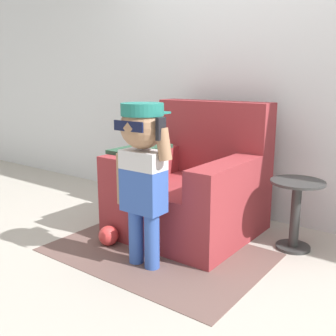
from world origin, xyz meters
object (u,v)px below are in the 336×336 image
(side_table, at_px, (296,208))
(toy_ball, at_px, (108,236))
(person_child, at_px, (143,160))
(armchair, at_px, (192,187))

(side_table, xyz_separation_m, toy_ball, (-1.09, -0.75, -0.23))
(person_child, relative_size, toy_ball, 7.21)
(person_child, distance_m, side_table, 1.15)
(toy_ball, bearing_deg, side_table, 34.51)
(armchair, relative_size, person_child, 0.96)
(armchair, bearing_deg, toy_ball, -116.85)
(armchair, relative_size, side_table, 2.02)
(toy_ball, bearing_deg, armchair, 63.15)
(armchair, bearing_deg, person_child, -82.23)
(toy_ball, bearing_deg, person_child, -11.66)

